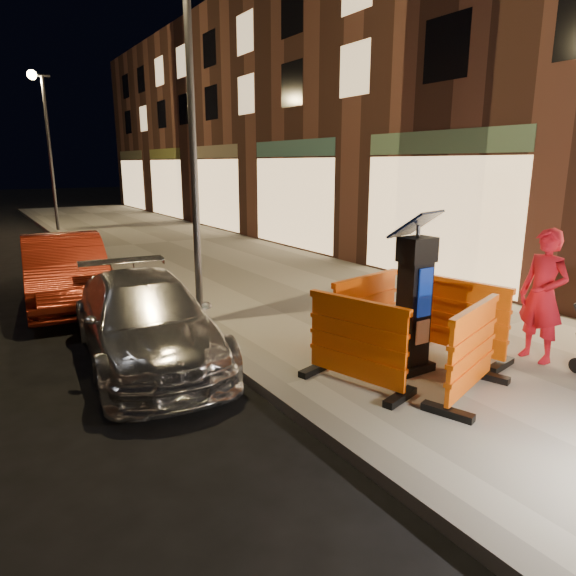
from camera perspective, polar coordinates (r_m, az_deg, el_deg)
ground_plane at (r=6.56m, az=-1.26°, el=-12.06°), size 120.00×120.00×0.00m
sidewalk at (r=8.36m, az=16.74°, el=-6.30°), size 6.00×60.00×0.15m
kerb at (r=6.53m, az=-1.27°, el=-11.46°), size 0.30×60.00×0.15m
parking_kiosk at (r=6.87m, az=13.85°, el=-1.04°), size 0.77×0.77×2.00m
barrier_front at (r=6.41m, az=19.75°, el=-6.68°), size 1.55×1.02×1.12m
barrier_back at (r=7.64m, az=8.55°, el=-2.73°), size 1.52×0.85×1.12m
barrier_kerbside at (r=6.37m, az=7.63°, el=-6.09°), size 0.96×1.54×1.12m
barrier_bldgside at (r=7.68m, az=18.61°, el=-3.24°), size 0.87×1.53×1.12m
car_silver at (r=7.99m, az=-15.23°, el=-7.71°), size 2.19×4.45×1.24m
car_red at (r=11.59m, az=-23.20°, el=-1.67°), size 1.90×4.44×1.42m
man at (r=7.88m, az=26.48°, el=-0.77°), size 0.48×0.70×1.86m
street_lamp_mid at (r=8.72m, az=-10.52°, el=15.45°), size 0.12×0.12×6.00m
street_lamp_far at (r=23.30m, az=-24.91°, el=13.23°), size 0.12×0.12×6.00m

